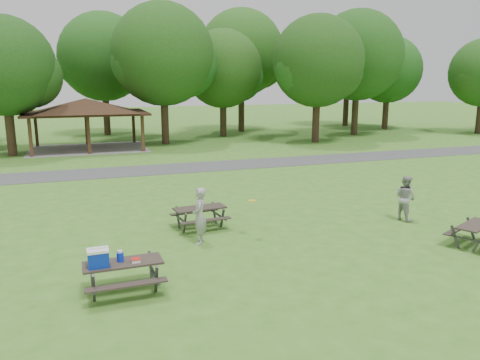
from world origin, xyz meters
The scene contains 18 objects.
ground centered at (0.00, 0.00, 0.00)m, with size 160.00×160.00×0.00m, color #3D7521.
asphalt_path centered at (0.00, 14.00, 0.01)m, with size 120.00×3.20×0.02m, color #434345.
pavilion centered at (-4.00, 24.00, 3.06)m, with size 8.60×7.01×3.76m.
tree_row_d centered at (-8.92, 22.53, 5.77)m, with size 6.93×6.60×9.27m.
tree_row_e centered at (2.10, 25.03, 6.78)m, with size 8.40×8.00×11.02m.
tree_row_f centered at (8.09, 28.53, 5.84)m, with size 7.35×7.00×9.55m.
tree_row_g centered at (14.09, 22.03, 6.33)m, with size 7.77×7.40×10.25m.
tree_row_h centered at (20.10, 25.53, 7.03)m, with size 8.61×8.20×11.37m.
tree_row_i centered at (26.08, 29.03, 5.91)m, with size 7.14×6.80×9.52m.
tree_deep_b centered at (-1.90, 33.03, 6.89)m, with size 8.40×8.00×11.13m.
tree_deep_c centered at (11.10, 32.03, 7.44)m, with size 8.82×8.40×11.90m.
tree_deep_d centered at (24.10, 33.53, 7.03)m, with size 8.40×8.00×11.27m.
picnic_table_near centered at (-4.15, -1.69, 0.74)m, with size 1.89×1.54×1.30m.
picnic_table_middle centered at (-0.95, 2.65, 0.57)m, with size 1.91×1.60×0.77m.
picnic_table_far centered at (6.67, -1.90, 0.52)m, with size 2.04×1.88×0.71m.
frisbee_in_flight centered at (0.41, 1.13, 1.24)m, with size 0.28×0.28×0.02m.
frisbee_thrower centered at (-1.35, 1.14, 0.90)m, with size 0.65×0.43×1.79m, color #A0A0A3.
frisbee_catcher centered at (6.39, 1.09, 0.84)m, with size 0.81×0.63×1.67m, color #9C9C9E.
Camera 1 is at (-4.83, -12.54, 5.05)m, focal length 35.00 mm.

